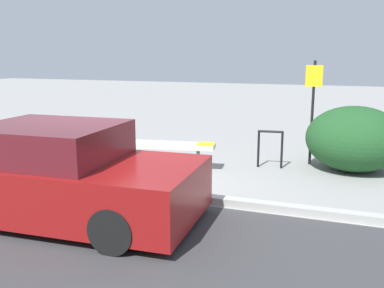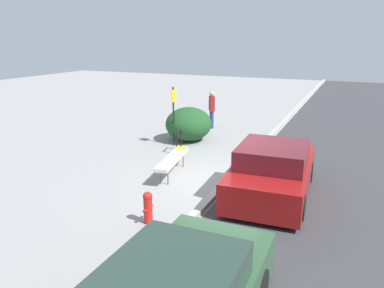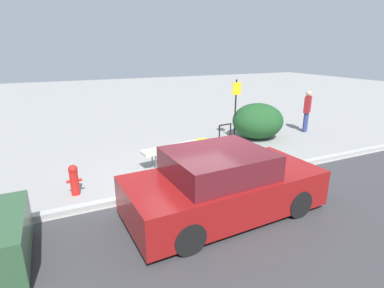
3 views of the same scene
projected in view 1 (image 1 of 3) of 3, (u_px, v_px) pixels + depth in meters
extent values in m
plane|color=gray|center=(116.00, 192.00, 7.70)|extent=(60.00, 60.00, 0.00)
cube|color=#A8A8A3|center=(116.00, 188.00, 7.69)|extent=(60.00, 0.20, 0.13)
cylinder|color=#515156|center=(124.00, 157.00, 9.30)|extent=(0.04, 0.04, 0.46)
cylinder|color=#515156|center=(197.00, 161.00, 9.01)|extent=(0.04, 0.04, 0.46)
cylinder|color=#515156|center=(127.00, 155.00, 9.51)|extent=(0.04, 0.04, 0.46)
cylinder|color=#515156|center=(199.00, 158.00, 9.22)|extent=(0.04, 0.04, 0.46)
cube|color=beige|center=(161.00, 145.00, 9.20)|extent=(2.35, 0.78, 0.11)
cube|color=yellow|center=(206.00, 144.00, 9.01)|extent=(0.42, 0.45, 0.01)
cylinder|color=black|center=(258.00, 149.00, 9.32)|extent=(0.05, 0.05, 0.80)
cylinder|color=black|center=(282.00, 150.00, 9.21)|extent=(0.05, 0.05, 0.80)
cylinder|color=black|center=(271.00, 132.00, 9.19)|extent=(0.55, 0.12, 0.05)
cylinder|color=black|center=(312.00, 114.00, 9.40)|extent=(0.06, 0.06, 2.30)
cube|color=yellow|center=(314.00, 76.00, 9.20)|extent=(0.36, 0.02, 0.46)
cylinder|color=red|center=(19.00, 153.00, 9.43)|extent=(0.20, 0.20, 0.60)
sphere|color=red|center=(17.00, 137.00, 9.36)|extent=(0.22, 0.22, 0.22)
cylinder|color=red|center=(13.00, 150.00, 9.47)|extent=(0.08, 0.07, 0.07)
cylinder|color=red|center=(23.00, 151.00, 9.37)|extent=(0.08, 0.07, 0.07)
ellipsoid|color=#1E4C23|center=(354.00, 139.00, 8.98)|extent=(2.01, 1.87, 1.38)
cylinder|color=black|center=(164.00, 189.00, 6.89)|extent=(0.61, 0.21, 0.60)
cylinder|color=black|center=(112.00, 231.00, 5.24)|extent=(0.61, 0.21, 0.60)
cylinder|color=black|center=(29.00, 176.00, 7.63)|extent=(0.61, 0.21, 0.60)
cube|color=maroon|center=(62.00, 185.00, 6.39)|extent=(4.23, 2.11, 0.77)
cube|color=#59171F|center=(50.00, 142.00, 6.31)|extent=(2.07, 1.81, 0.54)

